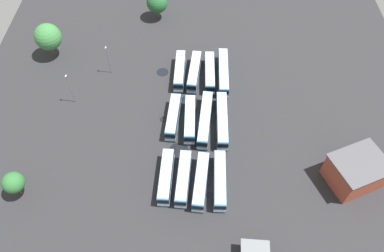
{
  "coord_description": "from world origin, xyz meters",
  "views": [
    {
      "loc": [
        54.15,
        -0.43,
        70.26
      ],
      "look_at": [
        1.76,
        -1.3,
        1.57
      ],
      "focal_mm": 34.88,
      "sensor_mm": 36.0,
      "label": 1
    }
  ],
  "objects_px": {
    "bus_row0_slot3": "(223,72)",
    "bus_row1_slot3": "(222,120)",
    "bus_row2_slot0": "(166,177)",
    "lamp_post_mid_lot": "(108,59)",
    "lamp_post_far_corner": "(70,88)",
    "tree_northwest": "(48,37)",
    "bus_row0_slot0": "(180,71)",
    "bus_row0_slot2": "(210,73)",
    "bus_row1_slot1": "(190,119)",
    "bus_row1_slot2": "(205,119)",
    "depot_building": "(356,171)",
    "bus_row2_slot3": "(220,180)",
    "bus_row2_slot2": "(201,181)",
    "tree_west_edge": "(13,183)",
    "bus_row1_slot0": "(173,117)",
    "bus_row0_slot1": "(194,72)",
    "tree_north_edge": "(157,3)",
    "bus_row2_slot1": "(183,178)"
  },
  "relations": [
    {
      "from": "bus_row0_slot3",
      "to": "bus_row1_slot3",
      "type": "relative_size",
      "value": 1.0
    },
    {
      "from": "bus_row2_slot0",
      "to": "lamp_post_mid_lot",
      "type": "distance_m",
      "value": 36.59
    },
    {
      "from": "lamp_post_far_corner",
      "to": "tree_northwest",
      "type": "bearing_deg",
      "value": -151.43
    },
    {
      "from": "bus_row0_slot0",
      "to": "bus_row0_slot2",
      "type": "distance_m",
      "value": 7.8
    },
    {
      "from": "bus_row0_slot0",
      "to": "bus_row1_slot1",
      "type": "xyz_separation_m",
      "value": [
        16.02,
        2.96,
        0.0
      ]
    },
    {
      "from": "bus_row1_slot2",
      "to": "lamp_post_mid_lot",
      "type": "xyz_separation_m",
      "value": [
        -17.07,
        -24.81,
        2.85
      ]
    },
    {
      "from": "bus_row1_slot3",
      "to": "depot_building",
      "type": "bearing_deg",
      "value": 62.4
    },
    {
      "from": "bus_row1_slot1",
      "to": "bus_row2_slot3",
      "type": "relative_size",
      "value": 0.96
    },
    {
      "from": "bus_row2_slot2",
      "to": "bus_row0_slot0",
      "type": "bearing_deg",
      "value": -170.27
    },
    {
      "from": "tree_west_edge",
      "to": "lamp_post_far_corner",
      "type": "bearing_deg",
      "value": 166.88
    },
    {
      "from": "bus_row1_slot1",
      "to": "bus_row0_slot2",
      "type": "bearing_deg",
      "value": 162.72
    },
    {
      "from": "bus_row1_slot3",
      "to": "lamp_post_mid_lot",
      "type": "bearing_deg",
      "value": -120.94
    },
    {
      "from": "bus_row0_slot2",
      "to": "bus_row1_slot0",
      "type": "height_order",
      "value": "same"
    },
    {
      "from": "bus_row2_slot0",
      "to": "bus_row2_slot3",
      "type": "height_order",
      "value": "same"
    },
    {
      "from": "bus_row0_slot1",
      "to": "tree_northwest",
      "type": "relative_size",
      "value": 1.3
    },
    {
      "from": "depot_building",
      "to": "bus_row1_slot3",
      "type": "bearing_deg",
      "value": -117.6
    },
    {
      "from": "bus_row0_slot3",
      "to": "bus_row1_slot1",
      "type": "distance_m",
      "value": 17.77
    },
    {
      "from": "bus_row1_slot0",
      "to": "tree_northwest",
      "type": "height_order",
      "value": "tree_northwest"
    },
    {
      "from": "lamp_post_far_corner",
      "to": "bus_row2_slot0",
      "type": "bearing_deg",
      "value": 47.49
    },
    {
      "from": "tree_west_edge",
      "to": "bus_row0_slot2",
      "type": "bearing_deg",
      "value": 130.99
    },
    {
      "from": "bus_row2_slot3",
      "to": "bus_row0_slot2",
      "type": "bearing_deg",
      "value": -176.91
    },
    {
      "from": "bus_row0_slot0",
      "to": "bus_row1_slot0",
      "type": "distance_m",
      "value": 15.42
    },
    {
      "from": "bus_row0_slot3",
      "to": "lamp_post_far_corner",
      "type": "distance_m",
      "value": 38.31
    },
    {
      "from": "depot_building",
      "to": "tree_west_edge",
      "type": "height_order",
      "value": "tree_west_edge"
    },
    {
      "from": "bus_row1_slot0",
      "to": "tree_north_edge",
      "type": "xyz_separation_m",
      "value": [
        -40.13,
        -6.54,
        3.49
      ]
    },
    {
      "from": "bus_row1_slot2",
      "to": "bus_row0_slot1",
      "type": "bearing_deg",
      "value": -170.19
    },
    {
      "from": "bus_row0_slot1",
      "to": "bus_row1_slot3",
      "type": "height_order",
      "value": "same"
    },
    {
      "from": "bus_row1_slot1",
      "to": "bus_row2_slot3",
      "type": "xyz_separation_m",
      "value": [
        16.08,
        6.53,
        0.0
      ]
    },
    {
      "from": "bus_row2_slot1",
      "to": "depot_building",
      "type": "distance_m",
      "value": 35.74
    },
    {
      "from": "tree_west_edge",
      "to": "bus_row2_slot3",
      "type": "bearing_deg",
      "value": 93.82
    },
    {
      "from": "bus_row2_slot3",
      "to": "tree_northwest",
      "type": "height_order",
      "value": "tree_northwest"
    },
    {
      "from": "bus_row2_slot3",
      "to": "tree_north_edge",
      "type": "height_order",
      "value": "tree_north_edge"
    },
    {
      "from": "bus_row1_slot3",
      "to": "bus_row2_slot1",
      "type": "height_order",
      "value": "same"
    },
    {
      "from": "bus_row0_slot0",
      "to": "bus_row2_slot3",
      "type": "height_order",
      "value": "same"
    },
    {
      "from": "bus_row1_slot0",
      "to": "bus_row1_slot3",
      "type": "height_order",
      "value": "same"
    },
    {
      "from": "bus_row0_slot2",
      "to": "tree_north_edge",
      "type": "distance_m",
      "value": 29.72
    },
    {
      "from": "bus_row0_slot2",
      "to": "tree_north_edge",
      "type": "bearing_deg",
      "value": -148.81
    },
    {
      "from": "bus_row0_slot0",
      "to": "tree_northwest",
      "type": "height_order",
      "value": "tree_northwest"
    },
    {
      "from": "bus_row0_slot3",
      "to": "bus_row1_slot3",
      "type": "bearing_deg",
      "value": -3.05
    },
    {
      "from": "bus_row1_slot1",
      "to": "bus_row2_slot2",
      "type": "bearing_deg",
      "value": 9.0
    },
    {
      "from": "bus_row2_slot2",
      "to": "tree_north_edge",
      "type": "xyz_separation_m",
      "value": [
        -57.13,
        -13.05,
        3.49
      ]
    },
    {
      "from": "bus_row1_slot3",
      "to": "bus_row1_slot1",
      "type": "bearing_deg",
      "value": -91.14
    },
    {
      "from": "bus_row0_slot0",
      "to": "bus_row0_slot3",
      "type": "xyz_separation_m",
      "value": [
        0.33,
        11.31,
        0.0
      ]
    },
    {
      "from": "bus_row2_slot1",
      "to": "tree_north_edge",
      "type": "bearing_deg",
      "value": -170.53
    },
    {
      "from": "bus_row0_slot0",
      "to": "bus_row1_slot2",
      "type": "height_order",
      "value": "same"
    },
    {
      "from": "bus_row1_slot3",
      "to": "lamp_post_far_corner",
      "type": "bearing_deg",
      "value": -100.61
    },
    {
      "from": "depot_building",
      "to": "lamp_post_far_corner",
      "type": "height_order",
      "value": "lamp_post_far_corner"
    },
    {
      "from": "bus_row0_slot3",
      "to": "depot_building",
      "type": "height_order",
      "value": "depot_building"
    },
    {
      "from": "bus_row0_slot0",
      "to": "lamp_post_far_corner",
      "type": "distance_m",
      "value": 27.61
    },
    {
      "from": "bus_row0_slot2",
      "to": "bus_row1_slot3",
      "type": "relative_size",
      "value": 0.84
    }
  ]
}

